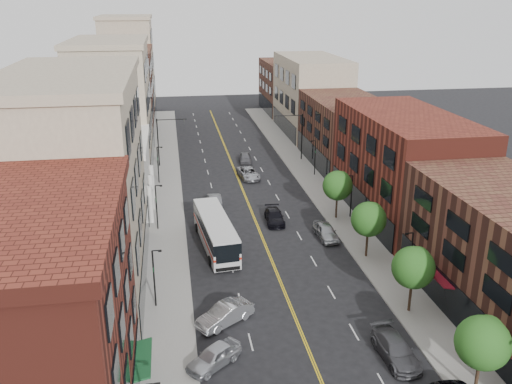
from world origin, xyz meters
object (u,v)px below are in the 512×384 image
car_parked_far (326,231)px  car_angle_a (214,356)px  car_angle_b (225,314)px  car_parked_mid (395,349)px  car_lane_a (274,217)px  city_bus (215,230)px  car_lane_b (249,173)px  car_lane_behind (215,200)px  car_lane_c (245,158)px

car_parked_far → car_angle_a: bearing=-127.8°
car_angle_b → car_parked_far: (12.22, 14.20, -0.00)m
car_parked_mid → car_lane_a: (-3.74, 25.53, -0.05)m
car_parked_mid → car_lane_a: 25.80m
city_bus → car_lane_a: city_bus is taller
city_bus → car_lane_b: (6.58, 21.41, -1.07)m
car_lane_behind → car_lane_b: (5.68, 9.79, 0.04)m
car_angle_b → car_lane_a: (7.66, 19.22, -0.10)m
city_bus → car_lane_behind: city_bus is taller
car_angle_a → car_lane_c: size_ratio=0.97×
city_bus → car_lane_a: (7.13, 5.15, -1.11)m
car_lane_a → car_lane_b: (-0.56, 16.26, 0.05)m
car_lane_a → car_lane_b: 16.27m
car_angle_a → car_lane_c: (9.00, 48.17, 0.02)m
car_angle_b → car_lane_c: car_angle_b is taller
car_parked_mid → car_lane_behind: size_ratio=1.21×
car_lane_behind → car_parked_mid: bearing=106.6°
car_angle_b → car_lane_behind: car_angle_b is taller
city_bus → car_lane_a: size_ratio=2.56×
car_lane_a → city_bus: bearing=-141.3°
car_lane_a → car_parked_far: bearing=-44.9°
city_bus → car_angle_b: bearing=-97.8°
car_angle_a → car_lane_b: car_lane_b is taller
car_lane_a → car_lane_b: bearing=94.8°
car_parked_far → car_lane_b: size_ratio=0.87×
car_parked_mid → car_parked_far: car_parked_far is taller
car_angle_b → car_lane_c: 43.81m
city_bus → car_lane_a: 8.87m
car_parked_far → car_lane_c: car_parked_far is taller
car_angle_b → car_lane_c: size_ratio=1.09×
car_angle_b → car_lane_a: car_angle_b is taller
car_angle_b → car_lane_c: bearing=136.0°
car_parked_far → car_lane_behind: bearing=130.4°
car_angle_b → car_lane_behind: 25.73m
car_lane_a → car_lane_behind: bearing=136.8°
car_parked_mid → city_bus: bearing=115.4°
city_bus → car_parked_far: bearing=-5.0°
car_parked_mid → car_lane_c: (-3.69, 49.44, 0.00)m
city_bus → car_lane_behind: 11.71m
car_lane_b → car_lane_c: size_ratio=1.21×
city_bus → car_lane_c: (7.18, 29.06, -1.05)m
car_parked_mid → car_lane_behind: 33.52m
car_lane_behind → car_lane_b: 11.32m
car_angle_a → car_parked_mid: (12.69, -1.26, 0.02)m
car_lane_behind → car_lane_a: (6.23, -6.47, -0.01)m
city_bus → car_parked_mid: bearing=-67.5°
car_angle_b → car_lane_b: bearing=134.8°
car_angle_a → car_lane_b: bearing=129.0°
car_lane_a → car_lane_b: car_lane_b is taller
car_angle_a → car_parked_far: car_parked_far is taller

